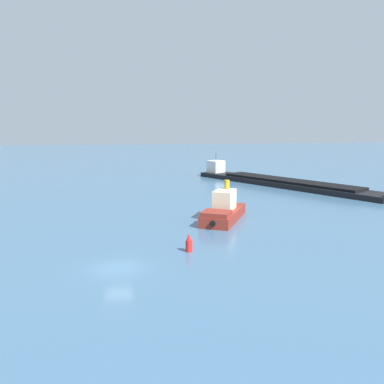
# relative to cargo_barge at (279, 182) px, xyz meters

# --- Properties ---
(ground_plane) EXTENTS (400.00, 400.00, 0.00)m
(ground_plane) POSITION_rel_cargo_barge_xyz_m (-30.89, -44.13, -0.80)
(ground_plane) COLOR #3D607F
(cargo_barge) EXTENTS (28.50, 39.75, 5.58)m
(cargo_barge) POSITION_rel_cargo_barge_xyz_m (0.00, 0.00, 0.00)
(cargo_barge) COLOR black
(cargo_barge) RESTS_ON ground
(tugboat) EXTENTS (8.18, 11.33, 5.17)m
(tugboat) POSITION_rel_cargo_barge_xyz_m (-17.65, -27.73, 0.53)
(tugboat) COLOR maroon
(tugboat) RESTS_ON ground
(channel_buoy_red) EXTENTS (0.70, 0.70, 1.90)m
(channel_buoy_red) POSITION_rel_cargo_barge_xyz_m (-23.94, -40.25, 0.01)
(channel_buoy_red) COLOR red
(channel_buoy_red) RESTS_ON ground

